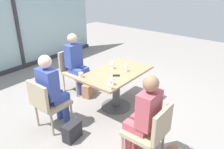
% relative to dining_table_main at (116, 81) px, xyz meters
% --- Properties ---
extents(ground_plane, '(12.00, 12.00, 0.00)m').
position_rel_dining_table_main_xyz_m(ground_plane, '(0.00, 0.00, -0.54)').
color(ground_plane, gray).
extents(window_wall_backdrop, '(4.95, 0.10, 2.70)m').
position_rel_dining_table_main_xyz_m(window_wall_backdrop, '(0.00, 3.20, 0.67)').
color(window_wall_backdrop, '#99B7BC').
rests_on(window_wall_backdrop, ground_plane).
extents(dining_table_main, '(1.33, 0.79, 0.73)m').
position_rel_dining_table_main_xyz_m(dining_table_main, '(0.00, 0.00, 0.00)').
color(dining_table_main, '#997551').
rests_on(dining_table_main, ground_plane).
extents(chair_far_left, '(0.50, 0.46, 0.87)m').
position_rel_dining_table_main_xyz_m(chair_far_left, '(-1.19, 0.46, -0.04)').
color(chair_far_left, tan).
rests_on(chair_far_left, ground_plane).
extents(chair_near_window, '(0.46, 0.51, 0.87)m').
position_rel_dining_table_main_xyz_m(chair_near_window, '(0.00, 1.17, -0.04)').
color(chair_near_window, tan).
rests_on(chair_near_window, ground_plane).
extents(chair_front_left, '(0.46, 0.50, 0.87)m').
position_rel_dining_table_main_xyz_m(chair_front_left, '(-0.80, -1.17, -0.04)').
color(chair_front_left, tan).
rests_on(chair_front_left, ground_plane).
extents(person_far_left, '(0.39, 0.34, 1.26)m').
position_rel_dining_table_main_xyz_m(person_far_left, '(-1.08, 0.46, 0.16)').
color(person_far_left, '#384C9E').
rests_on(person_far_left, ground_plane).
extents(person_near_window, '(0.34, 0.39, 1.26)m').
position_rel_dining_table_main_xyz_m(person_near_window, '(-0.00, 1.06, 0.16)').
color(person_near_window, '#384C9E').
rests_on(person_near_window, ground_plane).
extents(person_front_left, '(0.34, 0.39, 1.26)m').
position_rel_dining_table_main_xyz_m(person_front_left, '(-0.80, -1.06, 0.16)').
color(person_front_left, '#B24C56').
rests_on(person_front_left, ground_plane).
extents(wine_glass_0, '(0.07, 0.07, 0.18)m').
position_rel_dining_table_main_xyz_m(wine_glass_0, '(0.13, -0.12, 0.32)').
color(wine_glass_0, silver).
rests_on(wine_glass_0, dining_table_main).
extents(wine_glass_1, '(0.07, 0.07, 0.18)m').
position_rel_dining_table_main_xyz_m(wine_glass_1, '(0.08, 0.16, 0.32)').
color(wine_glass_1, silver).
rests_on(wine_glass_1, dining_table_main).
extents(wine_glass_2, '(0.07, 0.07, 0.18)m').
position_rel_dining_table_main_xyz_m(wine_glass_2, '(-0.45, -0.26, 0.32)').
color(wine_glass_2, silver).
rests_on(wine_glass_2, dining_table_main).
extents(wine_glass_3, '(0.07, 0.07, 0.18)m').
position_rel_dining_table_main_xyz_m(wine_glass_3, '(-0.59, -0.33, 0.32)').
color(wine_glass_3, silver).
rests_on(wine_glass_3, dining_table_main).
extents(coffee_cup, '(0.08, 0.08, 0.09)m').
position_rel_dining_table_main_xyz_m(coffee_cup, '(-0.56, 0.33, 0.24)').
color(coffee_cup, white).
rests_on(coffee_cup, dining_table_main).
extents(cell_phone_on_table, '(0.14, 0.16, 0.01)m').
position_rel_dining_table_main_xyz_m(cell_phone_on_table, '(-0.14, -0.09, 0.20)').
color(cell_phone_on_table, black).
rests_on(cell_phone_on_table, dining_table_main).
extents(handbag_0, '(0.32, 0.20, 0.28)m').
position_rel_dining_table_main_xyz_m(handbag_0, '(-1.15, -0.04, -0.40)').
color(handbag_0, '#232328').
rests_on(handbag_0, ground_plane).
extents(handbag_1, '(0.33, 0.23, 0.28)m').
position_rel_dining_table_main_xyz_m(handbag_1, '(-0.02, 0.70, -0.40)').
color(handbag_1, '#A3704C').
rests_on(handbag_1, ground_plane).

